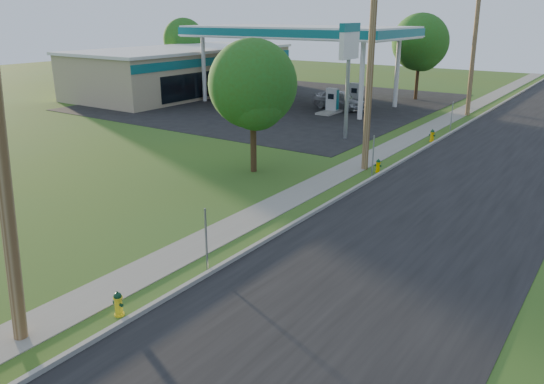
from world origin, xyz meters
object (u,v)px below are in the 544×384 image
at_px(utility_pole_near, 0,145).
at_px(hydrant_far, 432,136).
at_px(fuel_pump_ne, 332,104).
at_px(car_red, 247,92).
at_px(utility_pole_far, 474,50).
at_px(car_silver, 339,100).
at_px(fuel_pump_nw, 241,94).
at_px(hydrant_mid, 378,166).
at_px(tree_lot, 421,44).
at_px(fuel_pump_se, 355,97).
at_px(tree_verge, 253,88).
at_px(hydrant_near, 118,304).
at_px(tree_back, 184,41).
at_px(price_pylon, 349,48).
at_px(utility_pole_mid, 370,68).
at_px(fuel_pump_sw, 267,89).

distance_m(utility_pole_near, hydrant_far, 26.18).
distance_m(fuel_pump_ne, car_red, 9.07).
height_order(utility_pole_near, fuel_pump_ne, utility_pole_near).
relative_size(utility_pole_far, car_silver, 2.10).
xyz_separation_m(fuel_pump_nw, hydrant_mid, (18.68, -13.16, -0.39)).
height_order(utility_pole_far, fuel_pump_nw, utility_pole_far).
bearing_deg(fuel_pump_nw, car_red, 90.93).
relative_size(fuel_pump_nw, car_silver, 0.71).
xyz_separation_m(utility_pole_near, tree_lot, (-5.86, 41.20, 0.00)).
xyz_separation_m(fuel_pump_se, tree_verge, (4.68, -20.54, 3.36)).
bearing_deg(utility_pole_far, car_red, -167.35).
xyz_separation_m(utility_pole_near, hydrant_far, (0.77, 25.79, -4.43)).
bearing_deg(fuel_pump_se, hydrant_near, -73.85).
distance_m(fuel_pump_se, tree_verge, 21.33).
relative_size(fuel_pump_se, tree_back, 0.46).
relative_size(fuel_pump_ne, car_silver, 0.71).
height_order(fuel_pump_ne, hydrant_mid, fuel_pump_ne).
xyz_separation_m(utility_pole_far, car_red, (-17.92, -4.02, -3.98)).
relative_size(price_pylon, hydrant_near, 9.93).
bearing_deg(hydrant_near, hydrant_mid, 89.54).
bearing_deg(fuel_pump_ne, utility_pole_mid, -55.60).
bearing_deg(hydrant_near, fuel_pump_sw, 119.35).
xyz_separation_m(utility_pole_far, fuel_pump_se, (-8.90, -1.00, -4.08)).
xyz_separation_m(price_pylon, tree_back, (-28.55, 16.01, -0.96)).
bearing_deg(tree_back, hydrant_mid, -33.11).
distance_m(fuel_pump_nw, tree_verge, 21.72).
relative_size(fuel_pump_sw, hydrant_far, 4.20).
bearing_deg(price_pylon, fuel_pump_nw, 151.82).
relative_size(utility_pole_near, price_pylon, 1.38).
height_order(fuel_pump_ne, fuel_pump_sw, same).
distance_m(fuel_pump_sw, tree_lot, 14.15).
bearing_deg(fuel_pump_sw, car_red, -90.30).
height_order(fuel_pump_nw, tree_back, tree_back).
xyz_separation_m(utility_pole_far, hydrant_far, (0.77, -10.21, -4.43)).
relative_size(fuel_pump_nw, hydrant_mid, 4.77).
bearing_deg(tree_back, hydrant_far, -22.43).
height_order(fuel_pump_ne, car_red, fuel_pump_ne).
height_order(hydrant_mid, hydrant_far, hydrant_far).
height_order(fuel_pump_sw, tree_lot, tree_lot).
bearing_deg(car_silver, tree_verge, -153.25).
distance_m(tree_lot, hydrant_mid, 24.69).
bearing_deg(car_silver, hydrant_near, -150.75).
bearing_deg(price_pylon, fuel_pump_se, 113.50).
distance_m(utility_pole_near, fuel_pump_sw, 39.52).
distance_m(hydrant_near, hydrant_mid, 15.84).
height_order(tree_back, car_silver, tree_back).
relative_size(utility_pole_far, fuel_pump_ne, 2.97).
distance_m(fuel_pump_se, price_pylon, 13.40).
bearing_deg(tree_lot, fuel_pump_nw, -139.73).
relative_size(tree_verge, hydrant_near, 9.19).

